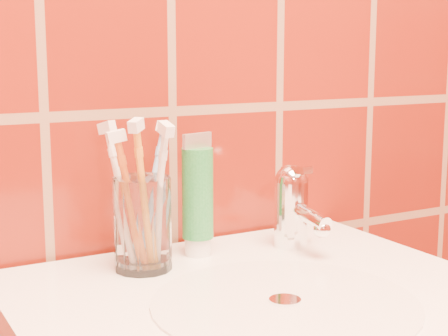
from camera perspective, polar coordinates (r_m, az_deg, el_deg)
glass_tumbler at (r=0.88m, az=-6.80°, el=-4.62°), size 0.09×0.09×0.12m
toothpaste_tube at (r=0.93m, az=-2.21°, el=-2.56°), size 0.05×0.04×0.17m
faucet at (r=0.98m, az=5.76°, el=-2.96°), size 0.05×0.11×0.12m
toothbrush_0 at (r=0.91m, az=-6.11°, el=-2.21°), size 0.15×0.14×0.20m
toothbrush_1 at (r=0.86m, az=-7.73°, el=-2.91°), size 0.07×0.07×0.19m
toothbrush_2 at (r=0.88m, az=-8.45°, el=-2.40°), size 0.09×0.13×0.21m
toothbrush_3 at (r=0.85m, az=-5.52°, el=-2.59°), size 0.03×0.13×0.21m
toothbrush_4 at (r=0.85m, az=-6.71°, el=-2.49°), size 0.10×0.09×0.21m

